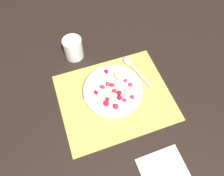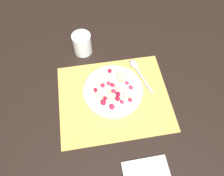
% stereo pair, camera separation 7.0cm
% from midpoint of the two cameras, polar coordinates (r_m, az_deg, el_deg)
% --- Properties ---
extents(ground_plane, '(3.00, 3.00, 0.00)m').
position_cam_midpoint_polar(ground_plane, '(0.81, -1.73, -2.71)').
color(ground_plane, black).
extents(placemat, '(0.40, 0.33, 0.01)m').
position_cam_midpoint_polar(placemat, '(0.80, -1.74, -2.61)').
color(placemat, '#E0B251').
rests_on(placemat, ground_plane).
extents(fruit_bowl, '(0.22, 0.22, 0.04)m').
position_cam_midpoint_polar(fruit_bowl, '(0.80, -2.54, -0.75)').
color(fruit_bowl, silver).
rests_on(fruit_bowl, placemat).
extents(spoon, '(0.06, 0.17, 0.01)m').
position_cam_midpoint_polar(spoon, '(0.88, 2.82, 5.76)').
color(spoon, '#B2B2B7').
rests_on(spoon, placemat).
extents(drinking_glass, '(0.08, 0.08, 0.09)m').
position_cam_midpoint_polar(drinking_glass, '(0.90, -12.31, 9.96)').
color(drinking_glass, white).
rests_on(drinking_glass, ground_plane).
extents(napkin, '(0.14, 0.14, 0.01)m').
position_cam_midpoint_polar(napkin, '(0.73, 10.80, -21.17)').
color(napkin, white).
rests_on(napkin, ground_plane).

